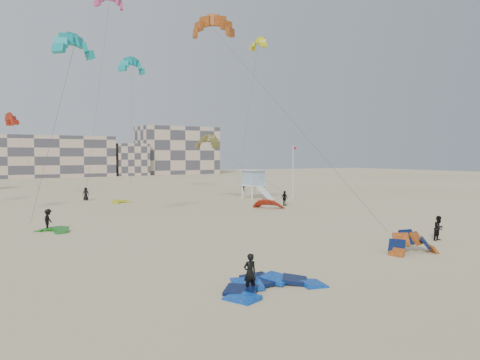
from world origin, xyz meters
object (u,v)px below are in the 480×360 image
kite_ground_blue (272,289)px  kitesurfer_main (250,273)px  lifeguard_tower_near (254,184)px  kite_ground_orange (412,254)px

kite_ground_blue → kitesurfer_main: kitesurfer_main is taller
kite_ground_blue → lifeguard_tower_near: bearing=54.9°
kite_ground_orange → lifeguard_tower_near: bearing=81.7°
kite_ground_orange → kitesurfer_main: (-13.42, -1.79, 0.90)m
kite_ground_blue → lifeguard_tower_near: lifeguard_tower_near is taller
kitesurfer_main → kite_ground_blue: bearing=172.1°
kite_ground_blue → kitesurfer_main: bearing=166.9°
kite_ground_orange → kite_ground_blue: bearing=-161.7°
kite_ground_blue → kite_ground_orange: 12.45m
kitesurfer_main → lifeguard_tower_near: 46.59m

